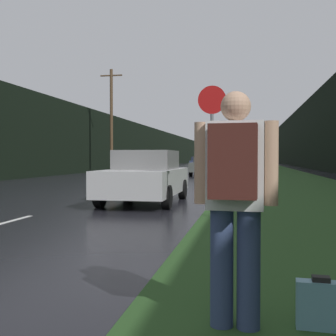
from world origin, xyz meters
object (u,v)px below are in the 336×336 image
Objects in this scene: suitcase at (321,306)px; car_passing_near at (145,177)px; stop_sign at (212,139)px; hitchhiker_with_backpack at (235,194)px; delivery_truck at (217,155)px; car_oncoming at (197,162)px; car_passing_far at (206,166)px.

car_passing_near is at bearing 115.28° from suitcase.
stop_sign reaches higher than suitcase.
hitchhiker_with_backpack is 4.30× the size of suitcase.
hitchhiker_with_backpack is at bearing -166.60° from suitcase.
delivery_truck is (-5.93, 85.28, 0.00)m from stop_sign.
car_passing_near reaches higher than suitcase.
stop_sign is 6.82× the size of suitcase.
suitcase is at bearing 111.98° from car_passing_near.
stop_sign is 3.52m from car_passing_near.
car_passing_near is 0.96× the size of car_oncoming.
stop_sign is at bearing 105.77° from suitcase.
delivery_truck reaches higher than car_oncoming.
car_oncoming is 37.13m from delivery_truck.
hitchhiker_with_backpack reaches higher than car_oncoming.
car_passing_near is at bearing -87.37° from delivery_truck.
car_passing_far is at bearing 95.88° from stop_sign.
suitcase is at bearing -85.46° from delivery_truck.
car_passing_near is 45.70m from car_oncoming.
car_passing_far is at bearing 99.29° from hitchhiker_with_backpack.
stop_sign is at bearing 99.64° from hitchhiker_with_backpack.
car_passing_far is at bearing 100.67° from suitcase.
suitcase is at bearing 13.40° from hitchhiker_with_backpack.
hitchhiker_with_backpack is at bearing -85.86° from delivery_truck.
car_passing_far is at bearing -82.12° from car_oncoming.
car_passing_near reaches higher than car_passing_far.
stop_sign is 0.67× the size of car_passing_far.
hitchhiker_with_backpack is 0.42× the size of car_passing_near.
suitcase is 0.10× the size of car_passing_near.
hitchhiker_with_backpack is 0.42× the size of car_passing_far.
hitchhiker_with_backpack reaches higher than suitcase.
car_oncoming is 0.55× the size of delivery_truck.
suitcase is 54.59m from car_oncoming.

